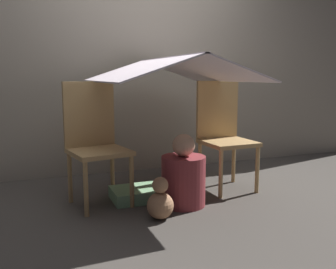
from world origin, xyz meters
TOP-DOWN VIEW (x-y plane):
  - ground_plane at (0.00, 0.00)m, footprint 8.80×8.80m
  - wall_back at (0.00, 1.15)m, footprint 7.00×0.05m
  - chair_left at (-0.60, 0.21)m, footprint 0.51×0.51m
  - chair_right at (0.58, 0.21)m, footprint 0.45×0.45m
  - sheet_canopy at (0.00, 0.13)m, footprint 1.18×1.44m
  - person_front at (0.04, -0.12)m, footprint 0.36×0.36m
  - floor_cushion at (-0.28, 0.14)m, footprint 0.42×0.34m
  - plush_toy at (-0.23, -0.33)m, footprint 0.20×0.20m

SIDE VIEW (x-z plane):
  - ground_plane at x=0.00m, z-range 0.00..0.00m
  - floor_cushion at x=-0.28m, z-range 0.00..0.10m
  - plush_toy at x=-0.23m, z-range -0.03..0.28m
  - person_front at x=0.04m, z-range -0.06..0.52m
  - chair_left at x=-0.60m, z-range 0.04..1.03m
  - chair_right at x=0.58m, z-range 0.04..1.03m
  - sheet_canopy at x=0.00m, z-range 0.99..1.20m
  - wall_back at x=0.00m, z-range 0.00..2.50m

